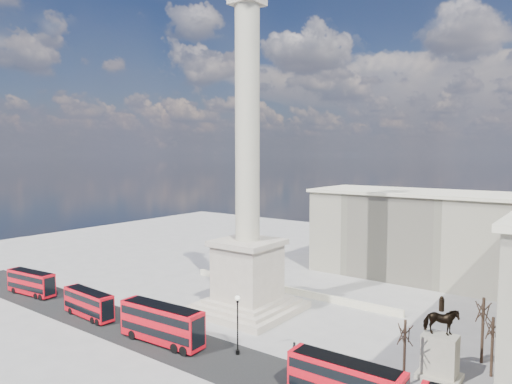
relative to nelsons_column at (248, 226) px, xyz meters
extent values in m
plane|color=gray|center=(0.00, -5.00, -12.92)|extent=(180.00, 180.00, 0.00)
cube|color=black|center=(5.00, -15.00, -12.91)|extent=(120.00, 9.00, 0.01)
cube|color=#B6A998|center=(0.00, 0.00, -12.42)|extent=(14.00, 14.00, 1.00)
cube|color=#B6A998|center=(0.00, 0.00, -11.67)|extent=(12.00, 12.00, 0.50)
cube|color=#B6A998|center=(0.00, 0.00, -11.17)|extent=(10.00, 10.00, 0.50)
cube|color=#B6A998|center=(0.00, 0.00, -6.92)|extent=(8.00, 8.00, 8.00)
cube|color=#B6A998|center=(0.00, 0.00, -2.52)|extent=(9.00, 9.00, 0.80)
cylinder|color=#B1AA93|center=(0.00, 0.00, 14.88)|extent=(3.60, 3.60, 34.00)
cube|color=#B6A998|center=(0.00, 0.00, 32.48)|extent=(4.20, 4.20, 1.20)
cube|color=beige|center=(0.00, 11.00, -12.37)|extent=(40.00, 0.60, 1.10)
cube|color=#BAB499|center=(20.00, 35.00, -4.92)|extent=(50.00, 16.00, 16.00)
cube|color=beige|center=(20.00, 35.00, 3.38)|extent=(51.00, 17.00, 0.60)
cube|color=red|center=(-16.63, -16.02, -10.81)|extent=(9.87, 2.68, 3.60)
cube|color=black|center=(-16.63, -16.02, -11.45)|extent=(9.48, 2.72, 0.80)
cube|color=black|center=(-16.63, -16.02, -9.85)|extent=(9.48, 2.72, 0.80)
cube|color=black|center=(-16.63, -16.02, -8.98)|extent=(8.88, 2.41, 0.05)
cylinder|color=black|center=(-19.85, -15.87, -12.43)|extent=(1.09, 2.39, 0.98)
cylinder|color=black|center=(-13.89, -16.15, -12.43)|extent=(1.09, 2.39, 0.98)
cylinder|color=black|center=(-12.72, -16.20, -12.43)|extent=(1.09, 2.39, 0.98)
cube|color=red|center=(-1.25, -15.85, -10.33)|extent=(12.10, 3.40, 4.40)
cube|color=black|center=(-1.25, -15.85, -11.12)|extent=(11.62, 3.44, 0.98)
cube|color=black|center=(-1.25, -15.85, -9.17)|extent=(11.62, 3.44, 0.98)
cube|color=black|center=(-1.25, -15.85, -8.10)|extent=(10.89, 3.06, 0.07)
cylinder|color=black|center=(-5.19, -16.08, -12.32)|extent=(1.36, 2.90, 1.20)
cylinder|color=black|center=(2.09, -15.66, -12.32)|extent=(1.36, 2.90, 1.20)
cylinder|color=black|center=(3.52, -15.58, -12.32)|extent=(1.36, 2.90, 1.20)
cube|color=red|center=(23.46, -15.53, -10.53)|extent=(11.12, 2.71, 4.08)
cube|color=black|center=(23.46, -15.53, -9.44)|extent=(10.68, 2.76, 0.91)
cube|color=black|center=(23.46, -15.53, -8.46)|extent=(10.01, 2.44, 0.06)
cube|color=red|center=(-33.88, -15.56, -10.76)|extent=(10.16, 3.31, 3.67)
cube|color=black|center=(-33.88, -15.56, -11.42)|extent=(9.77, 3.33, 0.82)
cube|color=black|center=(-33.88, -15.56, -9.79)|extent=(9.77, 3.33, 0.82)
cube|color=black|center=(-33.88, -15.56, -8.90)|extent=(9.14, 2.98, 0.05)
cylinder|color=black|center=(-37.15, -15.91, -12.42)|extent=(1.25, 2.48, 1.00)
cylinder|color=black|center=(-31.10, -15.26, -12.42)|extent=(1.25, 2.48, 1.00)
cylinder|color=black|center=(-29.91, -15.13, -12.42)|extent=(1.25, 2.48, 1.00)
cylinder|color=black|center=(8.35, -12.69, -12.65)|extent=(0.48, 0.48, 0.54)
cylinder|color=black|center=(8.35, -12.69, -9.66)|extent=(0.17, 0.17, 6.52)
cylinder|color=black|center=(8.35, -12.69, -6.50)|extent=(0.33, 0.33, 0.33)
sphere|color=silver|center=(8.35, -12.69, -6.12)|extent=(0.61, 0.61, 0.61)
cube|color=beige|center=(28.98, -4.54, -12.65)|extent=(4.28, 3.21, 0.54)
cube|color=beige|center=(28.98, -4.54, -10.56)|extent=(3.43, 2.36, 4.71)
imported|color=black|center=(28.98, -4.54, -6.76)|extent=(3.75, 2.64, 2.89)
cylinder|color=black|center=(28.98, -4.54, -5.01)|extent=(0.54, 0.54, 1.29)
sphere|color=black|center=(28.98, -4.54, -4.26)|extent=(0.39, 0.39, 0.39)
cylinder|color=#332319|center=(26.56, -8.46, -9.45)|extent=(0.28, 0.28, 6.93)
cylinder|color=#332319|center=(33.26, -0.80, -9.70)|extent=(0.30, 0.30, 6.43)
cylinder|color=#332319|center=(31.80, 2.07, -9.16)|extent=(0.32, 0.32, 7.52)
imported|color=#24292A|center=(15.62, -11.50, -12.04)|extent=(0.70, 0.52, 1.75)
imported|color=#24292A|center=(21.90, -11.50, -12.08)|extent=(0.93, 0.79, 1.68)
imported|color=#24292A|center=(14.23, -9.62, -11.95)|extent=(1.00, 1.22, 1.94)
camera|label=1|loc=(41.12, -53.02, 10.46)|focal=32.00mm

